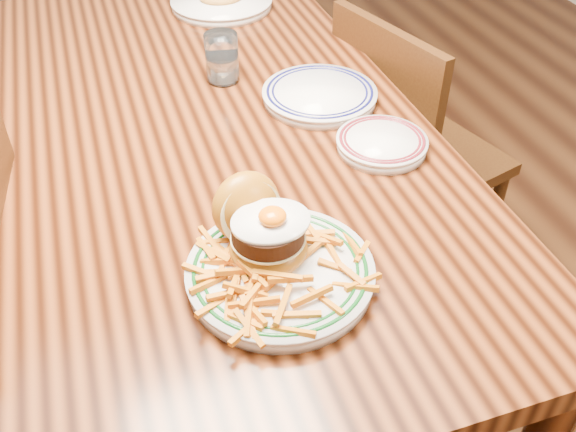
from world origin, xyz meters
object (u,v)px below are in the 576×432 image
object	(u,v)px
side_plate	(382,143)
table	(214,153)
main_plate	(274,256)
chair_right	(406,152)

from	to	relation	value
side_plate	table	bearing A→B (deg)	135.75
main_plate	side_plate	world-z (taller)	main_plate
main_plate	side_plate	distance (m)	0.40
table	main_plate	xyz separation A→B (m)	(-0.01, -0.47, 0.13)
chair_right	main_plate	size ratio (longest dim) A/B	2.76
table	chair_right	world-z (taller)	chair_right
table	main_plate	size ratio (longest dim) A/B	5.28
table	side_plate	size ratio (longest dim) A/B	9.03
table	side_plate	xyz separation A→B (m)	(0.29, -0.22, 0.10)
table	chair_right	xyz separation A→B (m)	(0.56, 0.15, -0.21)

